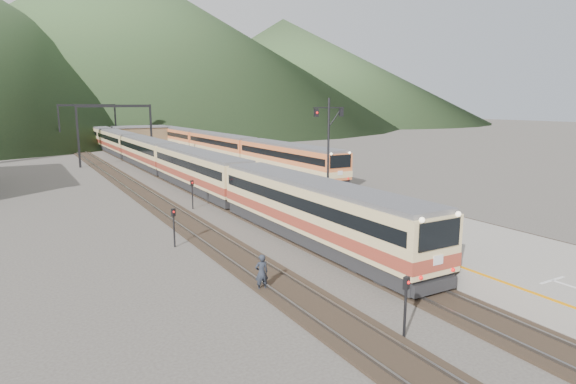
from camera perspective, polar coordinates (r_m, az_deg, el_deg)
ground at (r=20.71m, az=20.99°, el=-13.52°), size 400.00×400.00×0.00m
track_main at (r=54.39m, az=-13.60°, el=1.63°), size 2.60×200.00×0.23m
track_far at (r=53.23m, az=-18.76°, el=1.17°), size 2.60×200.00×0.23m
track_second at (r=58.62m, az=-2.77°, el=2.54°), size 2.60×200.00×0.23m
platform at (r=54.31m, az=-7.35°, el=2.28°), size 8.00×100.00×1.00m
gantry_near at (r=67.79m, az=-19.80°, el=7.70°), size 9.55×0.25×8.00m
gantry_far at (r=92.48m, az=-22.65°, el=8.10°), size 9.55×0.25×8.00m
station_shed at (r=92.15m, az=-17.11°, el=6.55°), size 9.40×4.40×3.10m
hill_b at (r=247.54m, az=-20.18°, el=16.69°), size 220.00×220.00×75.00m
hill_c at (r=255.03m, az=-0.59°, el=14.29°), size 160.00×160.00×50.00m
main_train at (r=64.44m, az=-16.41°, el=4.54°), size 2.85×97.65×3.47m
second_train at (r=71.01m, az=-7.97°, el=5.39°), size 2.86×58.74×3.49m
signal_mast at (r=30.48m, az=4.80°, el=5.51°), size 2.20×0.33×7.50m
short_signal_a at (r=17.65m, az=13.77°, el=-12.20°), size 0.26×0.22×2.27m
short_signal_b at (r=38.21m, az=-11.28°, el=0.17°), size 0.25×0.20×2.27m
short_signal_c at (r=28.31m, az=-13.39°, el=-3.53°), size 0.26×0.23×2.27m
worker at (r=21.47m, az=-3.15°, el=-9.53°), size 0.65×0.46×1.68m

